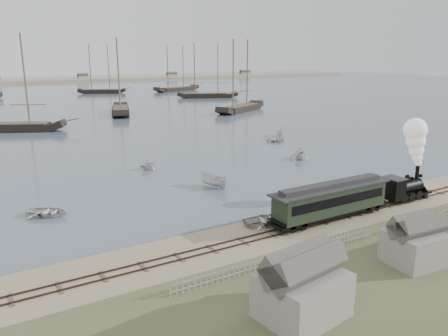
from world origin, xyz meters
TOP-DOWN VIEW (x-y plane):
  - ground at (0.00, 0.00)m, footprint 600.00×600.00m
  - harbor_water at (0.00, 170.00)m, footprint 600.00×336.00m
  - rail_track at (0.00, -2.00)m, footprint 120.00×1.80m
  - picket_fence_west at (-6.50, -7.00)m, footprint 19.00×0.10m
  - picket_fence_east at (12.50, -7.50)m, footprint 15.00×0.10m
  - shed_left at (-10.00, -13.00)m, footprint 5.00×4.00m
  - shed_mid at (2.00, -12.00)m, footprint 4.00×3.50m
  - far_spit at (0.00, 250.00)m, footprint 500.00×20.00m
  - locomotive at (15.11, -2.00)m, footprint 6.91×2.58m
  - passenger_coach at (3.01, -2.00)m, footprint 13.39×2.58m
  - beached_dinghy at (-3.01, 0.16)m, footprint 3.96×4.91m
  - rowboat_0 at (-20.28, 12.91)m, footprint 4.76×4.97m
  - rowboat_1 at (-5.02, 25.03)m, footprint 2.98×3.26m
  - rowboat_2 at (-1.40, 13.08)m, footprint 4.37×2.96m
  - rowboat_3 at (22.38, 31.97)m, footprint 4.05×4.07m
  - rowboat_4 at (17.07, 18.98)m, footprint 4.45×4.55m
  - rowboat_5 at (26.66, 35.95)m, footprint 3.81×3.86m
  - schooner_2 at (-17.86, 69.52)m, footprint 21.56×13.53m
  - schooner_3 at (10.58, 85.38)m, footprint 10.91×21.18m
  - schooner_4 at (41.54, 73.14)m, footprint 21.15×14.63m
  - schooner_5 at (53.41, 114.27)m, footprint 22.85×13.65m
  - schooner_8 at (24.68, 153.85)m, footprint 19.43×12.55m
  - schooner_9 at (57.15, 149.69)m, footprint 24.04×11.91m

SIDE VIEW (x-z plane):
  - ground at x=0.00m, z-range 0.00..0.00m
  - picket_fence_west at x=-6.50m, z-range -0.60..0.60m
  - picket_fence_east at x=12.50m, z-range -0.60..0.60m
  - shed_left at x=-10.00m, z-range -2.05..2.05m
  - shed_mid at x=2.00m, z-range -1.80..1.80m
  - far_spit at x=0.00m, z-range -0.90..0.90m
  - harbor_water at x=0.00m, z-range 0.00..0.06m
  - rail_track at x=0.00m, z-range -0.04..0.12m
  - rowboat_3 at x=22.38m, z-range 0.06..0.75m
  - beached_dinghy at x=-3.01m, z-range 0.00..0.90m
  - rowboat_0 at x=-20.28m, z-range 0.06..0.90m
  - rowboat_1 at x=-5.02m, z-range 0.06..1.52m
  - rowboat_5 at x=26.66m, z-range 0.06..1.58m
  - rowboat_2 at x=-1.40m, z-range 0.06..1.64m
  - rowboat_4 at x=17.07m, z-range 0.06..1.88m
  - passenger_coach at x=3.01m, z-range 0.44..3.69m
  - locomotive at x=15.11m, z-range -0.32..8.29m
  - schooner_2 at x=-17.86m, z-range 0.06..20.06m
  - schooner_3 at x=10.58m, z-range 0.06..20.06m
  - schooner_4 at x=41.54m, z-range 0.06..20.06m
  - schooner_5 at x=53.41m, z-range 0.06..20.06m
  - schooner_8 at x=24.68m, z-range 0.06..20.06m
  - schooner_9 at x=57.15m, z-range 0.06..20.06m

